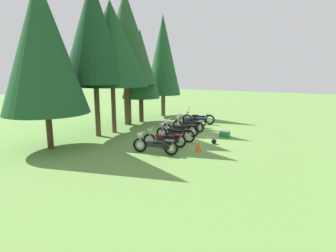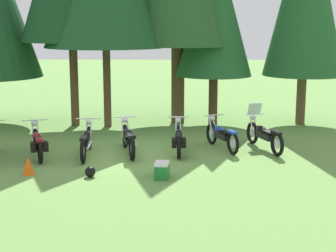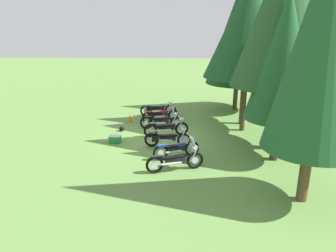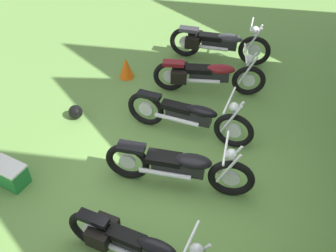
% 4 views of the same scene
% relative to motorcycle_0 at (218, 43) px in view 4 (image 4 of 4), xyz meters
% --- Properties ---
extents(ground_plane, '(80.00, 80.00, 0.00)m').
position_rel_motorcycle_0_xyz_m(ground_plane, '(3.99, 0.69, -0.45)').
color(ground_plane, '#608C42').
extents(motorcycle_0, '(0.82, 2.31, 1.02)m').
position_rel_motorcycle_0_xyz_m(motorcycle_0, '(0.00, 0.00, 0.00)').
color(motorcycle_0, black).
rests_on(motorcycle_0, ground_plane).
extents(motorcycle_1, '(1.06, 2.22, 1.00)m').
position_rel_motorcycle_0_xyz_m(motorcycle_1, '(1.29, 0.23, -0.01)').
color(motorcycle_1, black).
rests_on(motorcycle_1, ground_plane).
extents(motorcycle_2, '(0.76, 2.40, 1.01)m').
position_rel_motorcycle_0_xyz_m(motorcycle_2, '(2.68, 0.42, -0.00)').
color(motorcycle_2, black).
rests_on(motorcycle_2, ground_plane).
extents(motorcycle_3, '(0.82, 2.36, 1.02)m').
position_rel_motorcycle_0_xyz_m(motorcycle_3, '(3.89, 0.75, 0.00)').
color(motorcycle_3, black).
rests_on(motorcycle_3, ground_plane).
extents(motorcycle_4, '(0.62, 2.26, 1.00)m').
position_rel_motorcycle_0_xyz_m(motorcycle_4, '(5.40, 0.83, -0.02)').
color(motorcycle_4, black).
rests_on(motorcycle_4, ground_plane).
extents(picnic_cooler, '(0.39, 0.59, 0.39)m').
position_rel_motorcycle_0_xyz_m(picnic_cooler, '(4.98, -1.77, -0.26)').
color(picnic_cooler, '#1E7233').
rests_on(picnic_cooler, ground_plane).
extents(traffic_cone, '(0.32, 0.32, 0.48)m').
position_rel_motorcycle_0_xyz_m(traffic_cone, '(1.50, -1.56, -0.21)').
color(traffic_cone, '#EA590F').
rests_on(traffic_cone, ground_plane).
extents(dropped_helmet, '(0.28, 0.28, 0.28)m').
position_rel_motorcycle_0_xyz_m(dropped_helmet, '(3.15, -1.77, -0.32)').
color(dropped_helmet, black).
rests_on(dropped_helmet, ground_plane).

